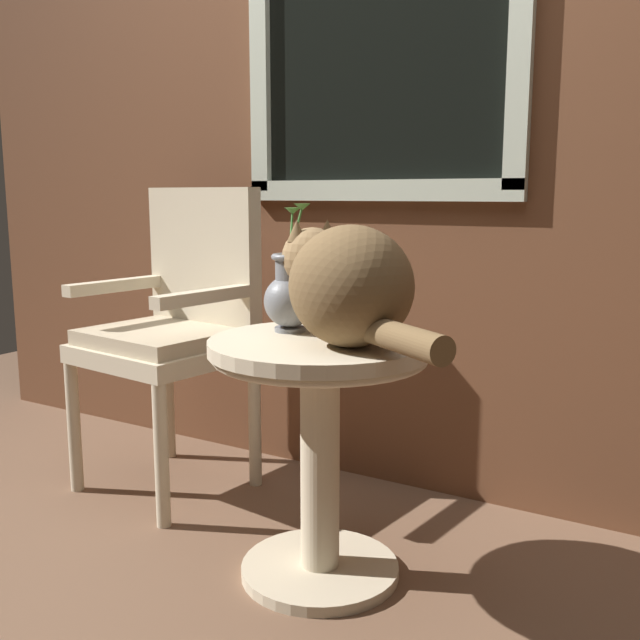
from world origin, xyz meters
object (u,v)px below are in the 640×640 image
wicker_chair (177,320)px  cat (347,284)px  wicker_side_table (320,413)px  pewter_vase_with_ivy (290,294)px

wicker_chair → cat: wicker_chair is taller
wicker_side_table → cat: 0.36m
wicker_side_table → pewter_vase_with_ivy: bearing=157.0°
wicker_chair → cat: 0.93m
cat → pewter_vase_with_ivy: bearing=160.1°
pewter_vase_with_ivy → wicker_chair: bearing=158.4°
wicker_side_table → pewter_vase_with_ivy: pewter_vase_with_ivy is taller
wicker_side_table → cat: cat is taller
cat → pewter_vase_with_ivy: size_ratio=1.73×
wicker_side_table → wicker_chair: wicker_chair is taller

